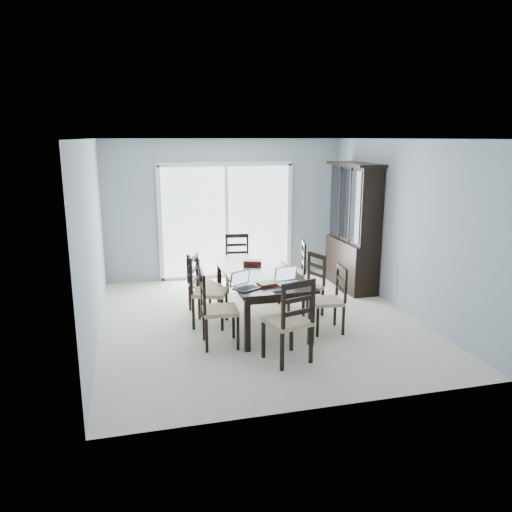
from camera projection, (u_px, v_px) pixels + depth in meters
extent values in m
plane|color=beige|center=(260.00, 320.00, 7.32)|extent=(5.00, 5.00, 0.00)
plane|color=white|center=(260.00, 139.00, 6.71)|extent=(5.00, 5.00, 0.00)
cube|color=#8E9FAA|center=(226.00, 209.00, 9.37)|extent=(4.50, 0.02, 2.60)
cube|color=#8E9FAA|center=(93.00, 242.00, 6.48)|extent=(0.02, 5.00, 2.60)
cube|color=#8E9FAA|center=(403.00, 227.00, 7.55)|extent=(0.02, 5.00, 2.60)
cube|color=gray|center=(218.00, 266.00, 10.63)|extent=(4.50, 2.00, 0.10)
cube|color=#99999E|center=(210.00, 230.00, 11.43)|extent=(4.50, 0.06, 1.10)
cube|color=black|center=(260.00, 273.00, 7.15)|extent=(1.00, 2.20, 0.04)
cube|color=black|center=(260.00, 277.00, 7.16)|extent=(0.88, 2.08, 0.10)
cube|color=black|center=(247.00, 325.00, 6.20)|extent=(0.07, 0.07, 0.69)
cube|color=black|center=(311.00, 319.00, 6.40)|extent=(0.07, 0.07, 0.69)
cube|color=black|center=(219.00, 281.00, 8.08)|extent=(0.07, 0.07, 0.69)
cube|color=black|center=(269.00, 278.00, 8.28)|extent=(0.07, 0.07, 0.69)
cube|color=black|center=(351.00, 264.00, 8.88)|extent=(0.45, 1.30, 0.85)
cube|color=black|center=(355.00, 204.00, 8.64)|extent=(0.38, 1.30, 1.30)
cube|color=black|center=(356.00, 164.00, 8.47)|extent=(0.50, 1.38, 0.05)
cube|color=black|center=(356.00, 207.00, 8.19)|extent=(0.02, 0.36, 1.18)
cube|color=black|center=(345.00, 204.00, 8.59)|extent=(0.02, 0.36, 1.18)
cube|color=black|center=(335.00, 201.00, 8.99)|extent=(0.02, 0.36, 1.18)
cube|color=silver|center=(227.00, 223.00, 9.41)|extent=(2.40, 0.02, 2.10)
cube|color=white|center=(226.00, 164.00, 9.15)|extent=(2.52, 0.05, 0.08)
cube|color=white|center=(227.00, 223.00, 9.40)|extent=(0.06, 0.05, 2.10)
cube|color=white|center=(227.00, 275.00, 9.64)|extent=(2.52, 0.05, 0.05)
cube|color=black|center=(204.00, 324.00, 6.56)|extent=(0.04, 0.04, 0.45)
cube|color=black|center=(207.00, 336.00, 6.19)|extent=(0.04, 0.04, 0.45)
cube|color=black|center=(233.00, 322.00, 6.63)|extent=(0.04, 0.04, 0.45)
cube|color=black|center=(238.00, 333.00, 6.26)|extent=(0.04, 0.04, 0.45)
cube|color=tan|center=(220.00, 310.00, 6.35)|extent=(0.46, 0.46, 0.05)
cube|color=black|center=(199.00, 304.00, 7.32)|extent=(0.05, 0.05, 0.46)
cube|color=black|center=(193.00, 314.00, 6.93)|extent=(0.05, 0.05, 0.46)
cube|color=black|center=(227.00, 305.00, 7.29)|extent=(0.05, 0.05, 0.46)
cube|color=black|center=(222.00, 315.00, 6.89)|extent=(0.05, 0.05, 0.46)
cube|color=tan|center=(210.00, 292.00, 7.05)|extent=(0.57, 0.57, 0.05)
cube|color=black|center=(190.00, 298.00, 7.71)|extent=(0.04, 0.04, 0.40)
cube|color=black|center=(200.00, 304.00, 7.42)|extent=(0.04, 0.04, 0.40)
cube|color=black|center=(210.00, 294.00, 7.90)|extent=(0.04, 0.04, 0.40)
cube|color=black|center=(221.00, 300.00, 7.61)|extent=(0.04, 0.04, 0.40)
cube|color=tan|center=(205.00, 285.00, 7.61)|extent=(0.50, 0.50, 0.05)
cube|color=black|center=(343.00, 321.00, 6.74)|extent=(0.04, 0.04, 0.41)
cube|color=black|center=(335.00, 312.00, 7.08)|extent=(0.04, 0.04, 0.41)
cube|color=black|center=(318.00, 322.00, 6.68)|extent=(0.04, 0.04, 0.41)
cube|color=black|center=(310.00, 313.00, 7.03)|extent=(0.04, 0.04, 0.41)
cube|color=tan|center=(327.00, 301.00, 6.83)|extent=(0.43, 0.43, 0.05)
cube|color=black|center=(322.00, 303.00, 7.47)|extent=(0.04, 0.04, 0.41)
cube|color=black|center=(307.00, 296.00, 7.77)|extent=(0.04, 0.04, 0.41)
cube|color=black|center=(303.00, 307.00, 7.28)|extent=(0.04, 0.04, 0.41)
cube|color=black|center=(289.00, 300.00, 7.58)|extent=(0.04, 0.04, 0.41)
cube|color=tan|center=(306.00, 287.00, 7.47)|extent=(0.51, 0.51, 0.05)
cube|color=black|center=(303.00, 291.00, 8.00)|extent=(0.04, 0.04, 0.44)
cube|color=black|center=(301.00, 284.00, 8.38)|extent=(0.04, 0.04, 0.44)
cube|color=black|center=(279.00, 291.00, 8.00)|extent=(0.04, 0.04, 0.44)
cube|color=black|center=(278.00, 284.00, 8.38)|extent=(0.04, 0.04, 0.44)
cube|color=tan|center=(290.00, 273.00, 8.13)|extent=(0.52, 0.52, 0.05)
cube|color=black|center=(282.00, 352.00, 5.69)|extent=(0.05, 0.05, 0.46)
cube|color=black|center=(311.00, 345.00, 5.90)|extent=(0.05, 0.05, 0.46)
cube|color=black|center=(263.00, 340.00, 6.04)|extent=(0.05, 0.05, 0.46)
cube|color=black|center=(291.00, 333.00, 6.24)|extent=(0.05, 0.05, 0.46)
cube|color=tan|center=(287.00, 322.00, 5.91)|extent=(0.56, 0.56, 0.05)
cube|color=black|center=(248.00, 275.00, 8.97)|extent=(0.04, 0.04, 0.43)
cube|color=black|center=(227.00, 275.00, 8.93)|extent=(0.04, 0.04, 0.43)
cube|color=black|center=(250.00, 280.00, 8.61)|extent=(0.04, 0.04, 0.43)
cube|color=black|center=(228.00, 281.00, 8.56)|extent=(0.04, 0.04, 0.43)
cube|color=tan|center=(238.00, 265.00, 8.71)|extent=(0.47, 0.47, 0.05)
cube|color=black|center=(247.00, 288.00, 6.31)|extent=(0.39, 0.35, 0.02)
cube|color=silver|center=(247.00, 280.00, 6.28)|extent=(0.26, 0.17, 0.17)
cube|color=silver|center=(291.00, 284.00, 6.47)|extent=(0.37, 0.29, 0.02)
cube|color=silver|center=(291.00, 276.00, 6.44)|extent=(0.29, 0.10, 0.17)
cube|color=maroon|center=(266.00, 284.00, 6.47)|extent=(0.24, 0.19, 0.03)
cube|color=gold|center=(267.00, 283.00, 6.46)|extent=(0.27, 0.24, 0.01)
cube|color=black|center=(278.00, 291.00, 6.20)|extent=(0.12, 0.07, 0.01)
cube|color=#440D10|center=(252.00, 263.00, 7.50)|extent=(0.29, 0.21, 0.07)
cube|color=brown|center=(197.00, 244.00, 10.44)|extent=(1.88, 1.70, 0.88)
cube|color=gray|center=(197.00, 222.00, 10.33)|extent=(1.93, 1.75, 0.06)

